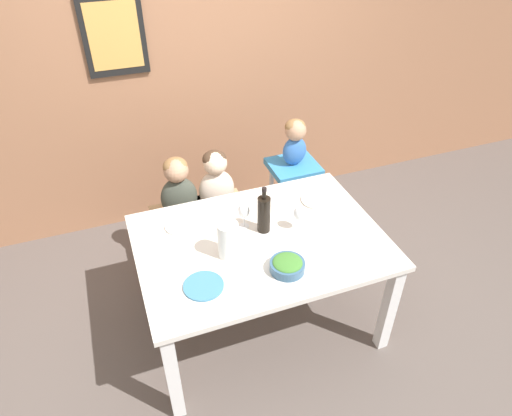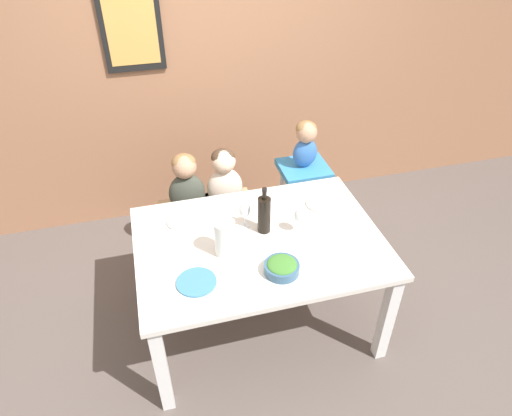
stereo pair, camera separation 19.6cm
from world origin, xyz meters
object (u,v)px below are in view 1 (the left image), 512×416
object	(u,v)px
wine_glass_near	(299,214)
paper_towel_roll	(228,240)
wine_bottle	(264,214)
chair_far_left	(182,223)
dinner_plate_back_right	(317,200)
chair_far_center	(218,215)
dinner_plate_back_left	(182,225)
chair_right_highchair	(293,181)
person_child_left	(178,187)
person_child_center	(216,179)
person_baby_right	(295,139)
salad_bowl_large	(287,265)
dinner_plate_front_left	(204,286)
wine_glass_far	(244,211)

from	to	relation	value
wine_glass_near	paper_towel_roll	bearing A→B (deg)	-171.02
wine_bottle	chair_far_left	bearing A→B (deg)	119.27
chair_far_left	dinner_plate_back_right	world-z (taller)	dinner_plate_back_right
chair_far_center	dinner_plate_back_left	bearing A→B (deg)	-126.92
chair_far_center	chair_right_highchair	world-z (taller)	chair_right_highchair
chair_right_highchair	person_child_left	distance (m)	0.90
chair_right_highchair	wine_bottle	distance (m)	0.90
person_child_center	person_baby_right	xyz separation A→B (m)	(0.61, 0.00, 0.21)
chair_far_left	chair_right_highchair	bearing A→B (deg)	0.00
chair_far_left	paper_towel_roll	distance (m)	0.95
person_child_center	dinner_plate_back_left	size ratio (longest dim) A/B	2.19
person_child_left	person_child_center	xyz separation A→B (m)	(0.28, 0.00, 0.00)
person_child_left	salad_bowl_large	size ratio (longest dim) A/B	2.44
chair_far_center	dinner_plate_front_left	distance (m)	1.13
chair_far_left	person_child_center	world-z (taller)	person_child_center
chair_right_highchair	person_child_center	xyz separation A→B (m)	(-0.61, 0.00, 0.15)
wine_glass_far	chair_far_center	bearing A→B (deg)	90.45
chair_right_highchair	person_child_center	bearing A→B (deg)	179.85
person_child_left	dinner_plate_back_right	xyz separation A→B (m)	(0.82, -0.52, 0.03)
paper_towel_roll	chair_far_center	bearing A→B (deg)	78.88
person_baby_right	paper_towel_roll	size ratio (longest dim) A/B	1.64
person_baby_right	wine_glass_far	size ratio (longest dim) A/B	2.17
person_child_left	chair_right_highchair	bearing A→B (deg)	-0.10
wine_glass_near	dinner_plate_back_right	bearing A→B (deg)	43.06
wine_bottle	wine_glass_near	size ratio (longest dim) A/B	1.85
dinner_plate_front_left	person_baby_right	bearing A→B (deg)	46.10
chair_far_center	paper_towel_roll	distance (m)	0.95
wine_glass_near	salad_bowl_large	world-z (taller)	wine_glass_near
person_baby_right	dinner_plate_back_left	world-z (taller)	person_baby_right
person_baby_right	wine_bottle	size ratio (longest dim) A/B	1.17
person_child_center	wine_bottle	distance (m)	0.71
chair_far_center	wine_glass_far	world-z (taller)	wine_glass_far
chair_far_left	wine_bottle	size ratio (longest dim) A/B	1.46
wine_bottle	paper_towel_roll	distance (m)	0.30
dinner_plate_back_left	person_child_center	bearing A→B (deg)	53.18
dinner_plate_back_left	chair_right_highchair	bearing A→B (deg)	25.91
chair_right_highchair	person_child_left	size ratio (longest dim) A/B	1.48
person_child_left	paper_towel_roll	size ratio (longest dim) A/B	2.15
wine_glass_near	dinner_plate_back_right	distance (m)	0.35
paper_towel_roll	dinner_plate_back_left	xyz separation A→B (m)	(-0.19, 0.35, -0.10)
person_child_center	person_baby_right	size ratio (longest dim) A/B	1.31
wine_glass_far	person_baby_right	bearing A→B (deg)	45.09
chair_right_highchair	wine_glass_far	distance (m)	0.91
person_child_center	wine_glass_far	distance (m)	0.62
wine_glass_far	salad_bowl_large	bearing A→B (deg)	-77.58
salad_bowl_large	paper_towel_roll	bearing A→B (deg)	138.98
chair_far_left	dinner_plate_front_left	distance (m)	1.07
wine_glass_far	person_child_left	bearing A→B (deg)	114.91
wine_bottle	wine_glass_near	distance (m)	0.21
wine_glass_far	dinner_plate_back_left	bearing A→B (deg)	158.74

